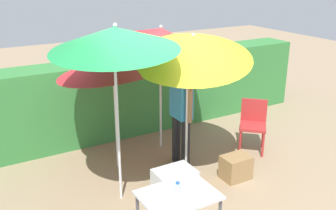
% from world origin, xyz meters
% --- Properties ---
extents(ground_plane, '(24.00, 24.00, 0.00)m').
position_xyz_m(ground_plane, '(0.00, 0.00, 0.00)').
color(ground_plane, '#9E8466').
extents(hedge_row, '(8.00, 0.70, 1.44)m').
position_xyz_m(hedge_row, '(0.00, 2.07, 0.72)').
color(hedge_row, '#38843D').
rests_on(hedge_row, ground_plane).
extents(umbrella_rainbow, '(1.85, 1.82, 2.40)m').
position_xyz_m(umbrella_rainbow, '(0.27, 0.14, 1.97)').
color(umbrella_rainbow, silver).
rests_on(umbrella_rainbow, ground_plane).
extents(umbrella_orange, '(1.74, 1.71, 2.32)m').
position_xyz_m(umbrella_orange, '(0.34, 1.14, 1.96)').
color(umbrella_orange, silver).
rests_on(umbrella_orange, ground_plane).
extents(umbrella_yellow, '(1.74, 1.72, 2.06)m').
position_xyz_m(umbrella_yellow, '(-0.64, 0.80, 1.75)').
color(umbrella_yellow, silver).
rests_on(umbrella_yellow, ground_plane).
extents(umbrella_navy, '(1.63, 1.62, 2.46)m').
position_xyz_m(umbrella_navy, '(-0.94, -0.05, 2.22)').
color(umbrella_navy, silver).
rests_on(umbrella_navy, ground_plane).
extents(person_vendor, '(0.22, 0.55, 1.88)m').
position_xyz_m(person_vendor, '(0.29, 0.38, 0.93)').
color(person_vendor, black).
rests_on(person_vendor, ground_plane).
extents(chair_plastic, '(0.62, 0.62, 0.89)m').
position_xyz_m(chair_plastic, '(1.65, 0.22, 0.51)').
color(chair_plastic, '#B72D2D').
rests_on(chair_plastic, ground_plane).
extents(cooler_box, '(0.56, 0.42, 0.39)m').
position_xyz_m(cooler_box, '(-0.27, -0.35, 0.19)').
color(cooler_box, silver).
rests_on(cooler_box, ground_plane).
extents(crate_cardboard, '(0.42, 0.32, 0.37)m').
position_xyz_m(crate_cardboard, '(0.77, -0.42, 0.18)').
color(crate_cardboard, '#9E7A4C').
rests_on(crate_cardboard, ground_plane).
extents(folding_table, '(0.80, 0.60, 0.78)m').
position_xyz_m(folding_table, '(-0.85, -1.39, 0.68)').
color(folding_table, '#4C4C51').
rests_on(folding_table, ground_plane).
extents(bottle_water, '(0.07, 0.07, 0.24)m').
position_xyz_m(bottle_water, '(-0.94, -1.52, 0.90)').
color(bottle_water, silver).
rests_on(bottle_water, folding_table).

